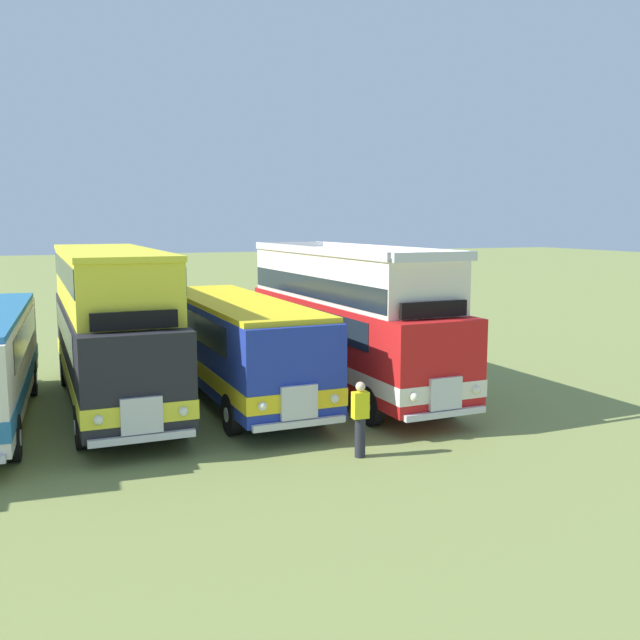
{
  "coord_description": "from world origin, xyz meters",
  "views": [
    {
      "loc": [
        3.55,
        -20.11,
        5.26
      ],
      "look_at": [
        11.23,
        -0.43,
        2.32
      ],
      "focal_mm": 39.83,
      "sensor_mm": 36.0,
      "label": 1
    }
  ],
  "objects_px": {
    "marshal_person": "(360,419)",
    "bus_seventh_in_row": "(236,341)",
    "bus_sixth_in_row": "(111,321)",
    "bus_eighth_in_row": "(347,316)"
  },
  "relations": [
    {
      "from": "bus_sixth_in_row",
      "to": "bus_seventh_in_row",
      "type": "height_order",
      "value": "bus_sixth_in_row"
    },
    {
      "from": "bus_eighth_in_row",
      "to": "marshal_person",
      "type": "height_order",
      "value": "bus_eighth_in_row"
    },
    {
      "from": "marshal_person",
      "to": "bus_seventh_in_row",
      "type": "bearing_deg",
      "value": 101.15
    },
    {
      "from": "bus_sixth_in_row",
      "to": "bus_seventh_in_row",
      "type": "xyz_separation_m",
      "value": [
        3.51,
        -0.43,
        -0.72
      ]
    },
    {
      "from": "bus_sixth_in_row",
      "to": "marshal_person",
      "type": "bearing_deg",
      "value": -54.44
    },
    {
      "from": "bus_sixth_in_row",
      "to": "bus_seventh_in_row",
      "type": "bearing_deg",
      "value": -7.03
    },
    {
      "from": "bus_eighth_in_row",
      "to": "bus_sixth_in_row",
      "type": "bearing_deg",
      "value": 175.1
    },
    {
      "from": "bus_seventh_in_row",
      "to": "bus_eighth_in_row",
      "type": "relative_size",
      "value": 0.95
    },
    {
      "from": "marshal_person",
      "to": "bus_sixth_in_row",
      "type": "bearing_deg",
      "value": 125.56
    },
    {
      "from": "bus_sixth_in_row",
      "to": "bus_eighth_in_row",
      "type": "distance_m",
      "value": 7.04
    }
  ]
}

